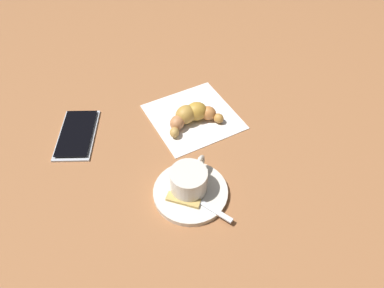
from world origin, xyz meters
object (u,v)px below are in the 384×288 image
sugar_packet (183,200)px  cell_phone (77,134)px  espresso_cup (189,180)px  croissant (192,115)px  napkin (193,116)px  saucer (191,192)px  teaspoon (192,196)px

sugar_packet → cell_phone: size_ratio=0.38×
espresso_cup → croissant: espresso_cup is taller
napkin → croissant: (-0.02, 0.01, 0.02)m
sugar_packet → croissant: (0.19, -0.09, 0.01)m
saucer → cell_phone: 0.28m
espresso_cup → napkin: 0.20m
saucer → espresso_cup: 0.03m
napkin → croissant: 0.03m
teaspoon → napkin: teaspoon is taller
teaspoon → croissant: 0.20m
saucer → teaspoon: size_ratio=1.21×
cell_phone → espresso_cup: bearing=-140.9°
teaspoon → saucer: bearing=-12.3°
teaspoon → cell_phone: (0.23, 0.17, -0.01)m
espresso_cup → teaspoon: (-0.02, 0.00, -0.02)m
napkin → croissant: bearing=152.5°
espresso_cup → cell_phone: 0.28m
croissant → cell_phone: bearing=79.2°
saucer → croissant: croissant is taller
saucer → teaspoon: (-0.01, 0.00, 0.01)m
teaspoon → cell_phone: teaspoon is taller
espresso_cup → napkin: bearing=-22.2°
espresso_cup → cell_phone: bearing=39.1°
teaspoon → cell_phone: size_ratio=0.70×
sugar_packet → napkin: sugar_packet is taller
saucer → sugar_packet: (-0.02, 0.02, 0.01)m
espresso_cup → teaspoon: bearing=172.4°
sugar_packet → croissant: bearing=103.1°
sugar_packet → napkin: 0.23m
saucer → teaspoon: teaspoon is taller
croissant → cell_phone: size_ratio=0.81×
teaspoon → cell_phone: bearing=36.1°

